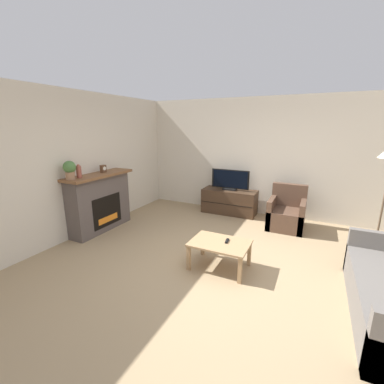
% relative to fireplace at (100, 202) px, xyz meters
% --- Properties ---
extents(ground_plane, '(24.00, 24.00, 0.00)m').
position_rel_fireplace_xyz_m(ground_plane, '(2.64, -0.37, -0.59)').
color(ground_plane, '#9E8460').
extents(wall_back, '(12.00, 0.06, 2.70)m').
position_rel_fireplace_xyz_m(wall_back, '(2.64, 2.45, 0.76)').
color(wall_back, beige).
rests_on(wall_back, ground).
extents(wall_left, '(0.06, 12.00, 2.70)m').
position_rel_fireplace_xyz_m(wall_left, '(-0.22, -0.37, 0.76)').
color(wall_left, beige).
rests_on(wall_left, ground).
extents(fireplace, '(0.48, 1.46, 1.16)m').
position_rel_fireplace_xyz_m(fireplace, '(0.00, 0.00, 0.00)').
color(fireplace, '#564C47').
rests_on(fireplace, ground).
extents(mantel_vase_left, '(0.09, 0.09, 0.24)m').
position_rel_fireplace_xyz_m(mantel_vase_left, '(0.02, -0.44, 0.68)').
color(mantel_vase_left, '#994C3D').
rests_on(mantel_vase_left, fireplace).
extents(mantel_clock, '(0.08, 0.11, 0.15)m').
position_rel_fireplace_xyz_m(mantel_clock, '(0.02, 0.15, 0.64)').
color(mantel_clock, brown).
rests_on(mantel_clock, fireplace).
extents(potted_plant, '(0.21, 0.21, 0.33)m').
position_rel_fireplace_xyz_m(potted_plant, '(0.02, -0.62, 0.75)').
color(potted_plant, '#936B4C').
rests_on(potted_plant, fireplace).
extents(tv_stand, '(1.28, 0.52, 0.58)m').
position_rel_fireplace_xyz_m(tv_stand, '(2.03, 2.12, -0.30)').
color(tv_stand, '#422D1E').
rests_on(tv_stand, ground).
extents(tv, '(0.91, 0.18, 0.49)m').
position_rel_fireplace_xyz_m(tv, '(2.03, 2.12, 0.22)').
color(tv, black).
rests_on(tv, tv_stand).
extents(armchair, '(0.70, 0.76, 0.88)m').
position_rel_fireplace_xyz_m(armchair, '(3.38, 1.76, -0.30)').
color(armchair, brown).
rests_on(armchair, ground).
extents(coffee_table, '(0.85, 0.59, 0.41)m').
position_rel_fireplace_xyz_m(coffee_table, '(2.68, -0.34, -0.24)').
color(coffee_table, '#A37F56').
rests_on(coffee_table, ground).
extents(remote, '(0.06, 0.15, 0.02)m').
position_rel_fireplace_xyz_m(remote, '(2.76, -0.27, -0.17)').
color(remote, black).
rests_on(remote, coffee_table).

